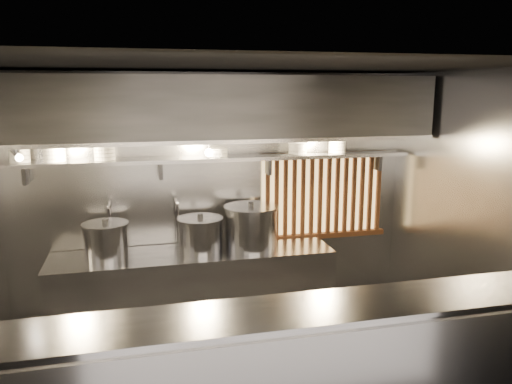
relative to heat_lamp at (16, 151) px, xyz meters
name	(u,v)px	position (x,y,z in m)	size (l,w,h in m)	color
floor	(243,383)	(1.90, -0.85, -2.07)	(4.50, 4.50, 0.00)	black
ceiling	(241,65)	(1.90, -0.85, 0.73)	(4.50, 4.50, 0.00)	black
wall_back	(215,198)	(1.90, 0.65, -0.67)	(4.50, 4.50, 0.00)	gray
wall_right	(473,219)	(4.15, -0.85, -0.67)	(3.00, 3.00, 0.00)	gray
cooking_bench	(194,292)	(1.60, 0.28, -1.62)	(3.00, 0.70, 0.90)	#9B9BA1
bowl_shelf	(217,158)	(1.90, 0.47, -0.19)	(4.40, 0.34, 0.04)	#9B9BA1
exhaust_hood	(219,108)	(1.90, 0.25, 0.36)	(4.40, 0.81, 0.65)	#2D2D30
wood_screen	(324,195)	(3.20, 0.60, -0.69)	(1.56, 0.09, 1.04)	#FFCE72
faucet_left	(110,215)	(0.75, 0.52, -0.76)	(0.04, 0.30, 0.50)	silver
faucet_right	(176,211)	(1.45, 0.52, -0.76)	(0.04, 0.30, 0.50)	silver
heat_lamp	(16,151)	(0.00, 0.00, 0.00)	(0.25, 0.35, 0.20)	#9B9BA1
pendant_bulb	(209,153)	(1.80, 0.35, -0.11)	(0.09, 0.09, 0.19)	#2D2D30
stock_pot_left	(106,240)	(0.71, 0.31, -0.98)	(0.51, 0.51, 0.41)	#9B9BA1
stock_pot_mid	(200,234)	(1.68, 0.31, -0.98)	(0.57, 0.57, 0.41)	#9B9BA1
stock_pot_right	(251,227)	(2.24, 0.30, -0.93)	(0.65, 0.65, 0.51)	#9B9BA1
bowl_stack_0	(20,154)	(-0.07, 0.47, -0.08)	(0.21, 0.21, 0.17)	white
bowl_stack_1	(54,153)	(0.25, 0.47, -0.08)	(0.24, 0.24, 0.17)	white
bowl_stack_2	(105,152)	(0.74, 0.47, -0.08)	(0.23, 0.23, 0.17)	white
bowl_stack_3	(218,152)	(1.92, 0.47, -0.12)	(0.22, 0.22, 0.09)	white
bowl_stack_4	(298,148)	(2.82, 0.47, -0.10)	(0.22, 0.22, 0.13)	white
bowl_stack_5	(337,145)	(3.29, 0.47, -0.08)	(0.21, 0.21, 0.17)	white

